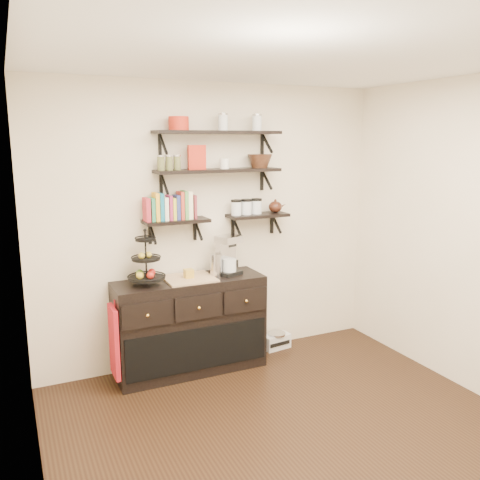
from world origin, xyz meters
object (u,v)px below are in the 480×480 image
Objects in this scene: fruit_stand at (146,266)px; coffee_maker at (228,256)px; radio at (277,341)px; sideboard at (190,325)px.

fruit_stand is 0.80m from coffee_maker.
coffee_maker is (0.80, 0.02, 0.01)m from fruit_stand.
radio is at bearing -12.64° from coffee_maker.
sideboard is 4.65× the size of radio.
radio is (0.59, 0.08, -0.99)m from coffee_maker.
radio is at bearing 5.79° from sideboard.
coffee_maker is at bearing 1.61° from fruit_stand.
sideboard is 1.06m from radio.
coffee_maker reaches higher than sideboard.
sideboard is 0.74m from coffee_maker.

